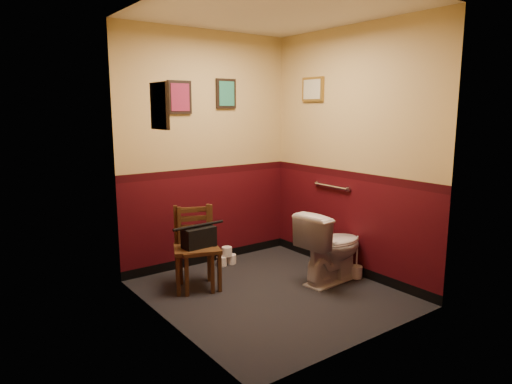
# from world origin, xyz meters

# --- Properties ---
(floor) EXTENTS (2.20, 2.40, 0.00)m
(floor) POSITION_xyz_m (0.00, 0.00, 0.00)
(floor) COLOR black
(floor) RESTS_ON ground
(ceiling) EXTENTS (2.20, 2.40, 0.00)m
(ceiling) POSITION_xyz_m (0.00, 0.00, 2.70)
(ceiling) COLOR silver
(ceiling) RESTS_ON ground
(wall_back) EXTENTS (2.20, 0.00, 2.70)m
(wall_back) POSITION_xyz_m (0.00, 1.20, 1.35)
(wall_back) COLOR #3D080D
(wall_back) RESTS_ON ground
(wall_front) EXTENTS (2.20, 0.00, 2.70)m
(wall_front) POSITION_xyz_m (0.00, -1.20, 1.35)
(wall_front) COLOR #3D080D
(wall_front) RESTS_ON ground
(wall_left) EXTENTS (0.00, 2.40, 2.70)m
(wall_left) POSITION_xyz_m (-1.10, 0.00, 1.35)
(wall_left) COLOR #3D080D
(wall_left) RESTS_ON ground
(wall_right) EXTENTS (0.00, 2.40, 2.70)m
(wall_right) POSITION_xyz_m (1.10, 0.00, 1.35)
(wall_right) COLOR #3D080D
(wall_right) RESTS_ON ground
(grab_bar) EXTENTS (0.05, 0.56, 0.06)m
(grab_bar) POSITION_xyz_m (1.07, 0.25, 0.95)
(grab_bar) COLOR silver
(grab_bar) RESTS_ON wall_right
(framed_print_back_a) EXTENTS (0.28, 0.04, 0.36)m
(framed_print_back_a) POSITION_xyz_m (-0.35, 1.18, 1.95)
(framed_print_back_a) COLOR black
(framed_print_back_a) RESTS_ON wall_back
(framed_print_back_b) EXTENTS (0.26, 0.04, 0.34)m
(framed_print_back_b) POSITION_xyz_m (0.25, 1.18, 2.00)
(framed_print_back_b) COLOR black
(framed_print_back_b) RESTS_ON wall_back
(framed_print_left) EXTENTS (0.04, 0.30, 0.38)m
(framed_print_left) POSITION_xyz_m (-1.08, 0.10, 1.85)
(framed_print_left) COLOR black
(framed_print_left) RESTS_ON wall_left
(framed_print_right) EXTENTS (0.04, 0.34, 0.28)m
(framed_print_right) POSITION_xyz_m (1.08, 0.60, 2.05)
(framed_print_right) COLOR olive
(framed_print_right) RESTS_ON wall_right
(toilet) EXTENTS (0.81, 0.50, 0.76)m
(toilet) POSITION_xyz_m (0.72, -0.12, 0.38)
(toilet) COLOR white
(toilet) RESTS_ON floor
(toilet_brush) EXTENTS (0.13, 0.13, 0.47)m
(toilet_brush) POSITION_xyz_m (1.02, -0.21, 0.08)
(toilet_brush) COLOR silver
(toilet_brush) RESTS_ON floor
(chair_left) EXTENTS (0.52, 0.52, 0.85)m
(chair_left) POSITION_xyz_m (-0.53, 0.61, 0.42)
(chair_left) COLOR #4D2F17
(chair_left) RESTS_ON floor
(chair_right) EXTENTS (0.49, 0.49, 0.83)m
(chair_right) POSITION_xyz_m (-0.49, 0.59, 0.42)
(chair_right) COLOR #4D2F17
(chair_right) RESTS_ON floor
(handbag) EXTENTS (0.34, 0.18, 0.24)m
(handbag) POSITION_xyz_m (-0.50, 0.55, 0.54)
(handbag) COLOR black
(handbag) RESTS_ON chair_right
(tp_stack) EXTENTS (0.25, 0.13, 0.22)m
(tp_stack) POSITION_xyz_m (0.11, 0.99, 0.09)
(tp_stack) COLOR silver
(tp_stack) RESTS_ON floor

